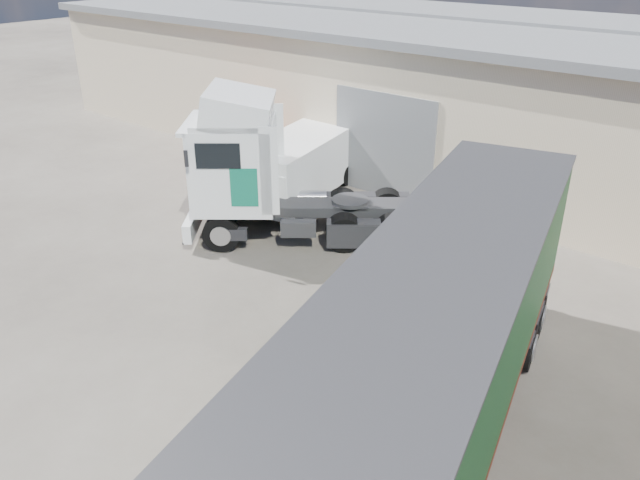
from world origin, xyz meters
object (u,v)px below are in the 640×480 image
Objects in this scene: panel_van at (295,169)px; orange_skip at (256,143)px; box_trailer at (437,339)px; tractor_unit at (265,176)px.

orange_skip is at bearing 140.21° from panel_van.
box_trailer reaches higher than panel_van.
orange_skip is at bearing -171.67° from tractor_unit.
box_trailer is at bearing -36.23° from orange_skip.
tractor_unit is at bearing 137.53° from box_trailer.
panel_van is at bearing -29.03° from orange_skip.
tractor_unit reaches higher than box_trailer.
tractor_unit reaches higher than orange_skip.
box_trailer is (8.41, -4.67, 0.51)m from tractor_unit.
tractor_unit is 9.63m from box_trailer.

